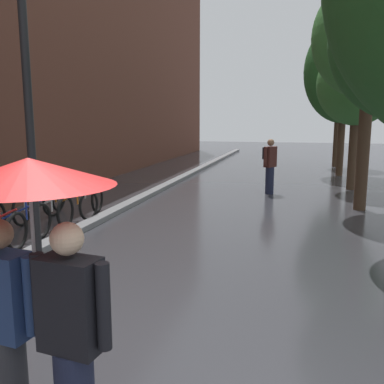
{
  "coord_description": "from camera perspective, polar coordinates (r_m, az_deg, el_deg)",
  "views": [
    {
      "loc": [
        1.14,
        -2.35,
        2.3
      ],
      "look_at": [
        -0.21,
        2.94,
        1.35
      ],
      "focal_mm": 39.46,
      "sensor_mm": 36.0,
      "label": 1
    }
  ],
  "objects": [
    {
      "name": "kerb_strip",
      "position": [
        13.28,
        -5.01,
        0.15
      ],
      "size": [
        0.3,
        36.0,
        0.12
      ],
      "primitive_type": "cube",
      "color": "slate",
      "rests_on": "ground"
    },
    {
      "name": "parked_bicycle_6",
      "position": [
        10.86,
        -15.2,
        -0.66
      ],
      "size": [
        1.14,
        0.8,
        0.96
      ],
      "color": "black",
      "rests_on": "ground"
    },
    {
      "name": "parked_bicycle_4",
      "position": [
        9.55,
        -19.46,
        -2.31
      ],
      "size": [
        1.12,
        0.76,
        0.96
      ],
      "color": "black",
      "rests_on": "ground"
    },
    {
      "name": "couple_under_umbrella",
      "position": [
        2.98,
        -20.6,
        -9.08
      ],
      "size": [
        1.15,
        1.1,
        2.06
      ],
      "color": "#2D2D33",
      "rests_on": "ground"
    },
    {
      "name": "street_tree_5",
      "position": [
        21.49,
        19.27,
        13.3
      ],
      "size": [
        2.33,
        2.33,
        5.3
      ],
      "color": "#473323",
      "rests_on": "ground"
    },
    {
      "name": "street_tree_3",
      "position": [
        14.68,
        21.41,
        13.38
      ],
      "size": [
        2.49,
        2.49,
        4.69
      ],
      "color": "#473323",
      "rests_on": "ground"
    },
    {
      "name": "parked_bicycle_3",
      "position": [
        8.95,
        -22.51,
        -3.29
      ],
      "size": [
        1.11,
        0.75,
        0.96
      ],
      "color": "black",
      "rests_on": "ground"
    },
    {
      "name": "street_tree_2",
      "position": [
        11.57,
        23.06,
        18.64
      ],
      "size": [
        2.78,
        2.78,
        5.72
      ],
      "color": "#473323",
      "rests_on": "ground"
    },
    {
      "name": "parked_bicycle_5",
      "position": [
        10.2,
        -16.1,
        -1.37
      ],
      "size": [
        1.17,
        0.85,
        0.96
      ],
      "color": "black",
      "rests_on": "ground"
    },
    {
      "name": "street_tree_4",
      "position": [
        18.27,
        20.0,
        15.06
      ],
      "size": [
        3.18,
        3.18,
        6.17
      ],
      "color": "#473323",
      "rests_on": "ground"
    },
    {
      "name": "street_lamp_post",
      "position": [
        6.51,
        -21.3,
        11.91
      ],
      "size": [
        0.24,
        0.24,
        4.47
      ],
      "color": "black",
      "rests_on": "ground"
    },
    {
      "name": "pedestrian_walking_midground",
      "position": [
        13.19,
        10.46,
        3.63
      ],
      "size": [
        0.44,
        0.52,
        1.69
      ],
      "color": "#1E233D",
      "rests_on": "ground"
    }
  ]
}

